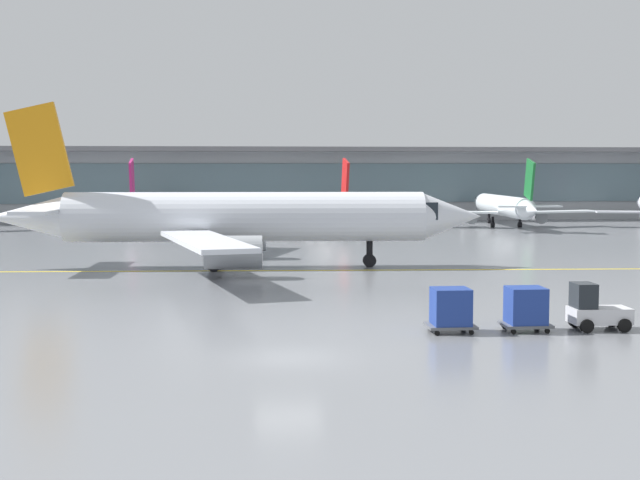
{
  "coord_description": "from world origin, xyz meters",
  "views": [
    {
      "loc": [
        -2.75,
        -33.89,
        7.31
      ],
      "look_at": [
        3.26,
        17.81,
        3.0
      ],
      "focal_mm": 51.14,
      "sensor_mm": 36.0,
      "label": 1
    }
  ],
  "objects_px": {
    "cargo_dolly_lead": "(526,307)",
    "baggage_tug": "(595,310)",
    "gate_airplane_2": "(142,208)",
    "cargo_dolly_trailing": "(451,308)",
    "gate_airplane_4": "(504,206)",
    "taxiing_regional_jet": "(239,218)",
    "gate_airplane_3": "(328,209)"
  },
  "relations": [
    {
      "from": "gate_airplane_3",
      "to": "cargo_dolly_lead",
      "type": "xyz_separation_m",
      "value": [
        1.01,
        -61.84,
        -1.34
      ]
    },
    {
      "from": "gate_airplane_2",
      "to": "taxiing_regional_jet",
      "type": "bearing_deg",
      "value": -164.79
    },
    {
      "from": "gate_airplane_2",
      "to": "cargo_dolly_lead",
      "type": "xyz_separation_m",
      "value": [
        21.81,
        -67.5,
        -1.34
      ]
    },
    {
      "from": "cargo_dolly_trailing",
      "to": "cargo_dolly_lead",
      "type": "bearing_deg",
      "value": -0.0
    },
    {
      "from": "taxiing_regional_jet",
      "to": "cargo_dolly_lead",
      "type": "bearing_deg",
      "value": -61.48
    },
    {
      "from": "cargo_dolly_lead",
      "to": "taxiing_regional_jet",
      "type": "bearing_deg",
      "value": 115.59
    },
    {
      "from": "gate_airplane_2",
      "to": "cargo_dolly_trailing",
      "type": "relative_size",
      "value": 11.28
    },
    {
      "from": "gate_airplane_4",
      "to": "baggage_tug",
      "type": "relative_size",
      "value": 9.16
    },
    {
      "from": "cargo_dolly_lead",
      "to": "baggage_tug",
      "type": "bearing_deg",
      "value": -0.0
    },
    {
      "from": "baggage_tug",
      "to": "taxiing_regional_jet",
      "type": "bearing_deg",
      "value": 120.93
    },
    {
      "from": "baggage_tug",
      "to": "cargo_dolly_lead",
      "type": "distance_m",
      "value": 3.14
    },
    {
      "from": "cargo_dolly_trailing",
      "to": "gate_airplane_3",
      "type": "bearing_deg",
      "value": 89.19
    },
    {
      "from": "gate_airplane_2",
      "to": "taxiing_regional_jet",
      "type": "height_order",
      "value": "taxiing_regional_jet"
    },
    {
      "from": "baggage_tug",
      "to": "cargo_dolly_trailing",
      "type": "bearing_deg",
      "value": 180.0
    },
    {
      "from": "taxiing_regional_jet",
      "to": "cargo_dolly_trailing",
      "type": "distance_m",
      "value": 27.75
    },
    {
      "from": "gate_airplane_2",
      "to": "taxiing_regional_jet",
      "type": "xyz_separation_m",
      "value": [
        9.95,
        -41.12,
        1.11
      ]
    },
    {
      "from": "baggage_tug",
      "to": "gate_airplane_2",
      "type": "bearing_deg",
      "value": 111.64
    },
    {
      "from": "taxiing_regional_jet",
      "to": "cargo_dolly_trailing",
      "type": "relative_size",
      "value": 16.52
    },
    {
      "from": "gate_airplane_4",
      "to": "gate_airplane_2",
      "type": "bearing_deg",
      "value": 89.41
    },
    {
      "from": "cargo_dolly_lead",
      "to": "cargo_dolly_trailing",
      "type": "distance_m",
      "value": 3.36
    },
    {
      "from": "baggage_tug",
      "to": "cargo_dolly_trailing",
      "type": "relative_size",
      "value": 1.23
    },
    {
      "from": "gate_airplane_2",
      "to": "cargo_dolly_lead",
      "type": "distance_m",
      "value": 70.95
    },
    {
      "from": "cargo_dolly_trailing",
      "to": "gate_airplane_4",
      "type": "bearing_deg",
      "value": 71.5
    },
    {
      "from": "taxiing_regional_jet",
      "to": "baggage_tug",
      "type": "relative_size",
      "value": 13.41
    },
    {
      "from": "gate_airplane_2",
      "to": "gate_airplane_4",
      "type": "xyz_separation_m",
      "value": [
        42.19,
        -1.74,
        0.0
      ]
    },
    {
      "from": "gate_airplane_3",
      "to": "cargo_dolly_trailing",
      "type": "distance_m",
      "value": 61.82
    },
    {
      "from": "taxiing_regional_jet",
      "to": "gate_airplane_2",
      "type": "bearing_deg",
      "value": 107.92
    },
    {
      "from": "gate_airplane_4",
      "to": "cargo_dolly_trailing",
      "type": "xyz_separation_m",
      "value": [
        -23.74,
        -65.68,
        -1.34
      ]
    },
    {
      "from": "gate_airplane_4",
      "to": "cargo_dolly_trailing",
      "type": "bearing_deg",
      "value": 161.89
    },
    {
      "from": "gate_airplane_2",
      "to": "gate_airplane_3",
      "type": "height_order",
      "value": "same"
    },
    {
      "from": "cargo_dolly_lead",
      "to": "gate_airplane_2",
      "type": "bearing_deg",
      "value": 109.28
    },
    {
      "from": "taxiing_regional_jet",
      "to": "baggage_tug",
      "type": "xyz_separation_m",
      "value": [
        15.0,
        -26.45,
        -2.61
      ]
    }
  ]
}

